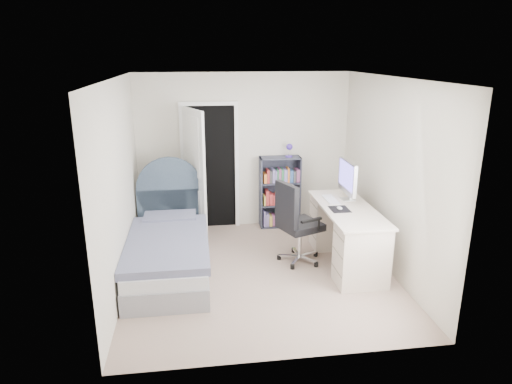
{
  "coord_description": "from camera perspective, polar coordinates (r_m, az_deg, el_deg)",
  "views": [
    {
      "loc": [
        -0.8,
        -5.39,
        2.78
      ],
      "look_at": [
        -0.01,
        0.29,
        1.03
      ],
      "focal_mm": 32.0,
      "sensor_mm": 36.0,
      "label": 1
    }
  ],
  "objects": [
    {
      "name": "bookcase",
      "position": [
        7.52,
        3.03,
        -0.29
      ],
      "size": [
        0.66,
        0.28,
        1.39
      ],
      "color": "#383B4C",
      "rests_on": "ground"
    },
    {
      "name": "bed",
      "position": [
        6.18,
        -10.84,
        -6.96
      ],
      "size": [
        1.03,
        2.15,
        1.32
      ],
      "color": "gray",
      "rests_on": "ground"
    },
    {
      "name": "office_chair",
      "position": [
        6.17,
        4.87,
        -3.42
      ],
      "size": [
        0.66,
        0.67,
        1.15
      ],
      "color": "silver",
      "rests_on": "ground"
    },
    {
      "name": "desk",
      "position": [
        6.32,
        11.21,
        -5.03
      ],
      "size": [
        0.67,
        1.67,
        1.37
      ],
      "color": "beige",
      "rests_on": "ground"
    },
    {
      "name": "door",
      "position": [
        7.13,
        -7.01,
        2.73
      ],
      "size": [
        0.92,
        0.78,
        2.06
      ],
      "color": "black",
      "rests_on": "ground"
    },
    {
      "name": "room_shell",
      "position": [
        5.66,
        0.52,
        1.32
      ],
      "size": [
        3.5,
        3.7,
        2.6
      ],
      "color": "gray",
      "rests_on": "ground"
    },
    {
      "name": "floor_lamp",
      "position": [
        7.43,
        -8.24,
        -0.79
      ],
      "size": [
        0.19,
        0.19,
        1.3
      ],
      "color": "silver",
      "rests_on": "ground"
    },
    {
      "name": "nightstand",
      "position": [
        7.29,
        -12.12,
        -2.44
      ],
      "size": [
        0.41,
        0.41,
        0.61
      ],
      "color": "tan",
      "rests_on": "ground"
    }
  ]
}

